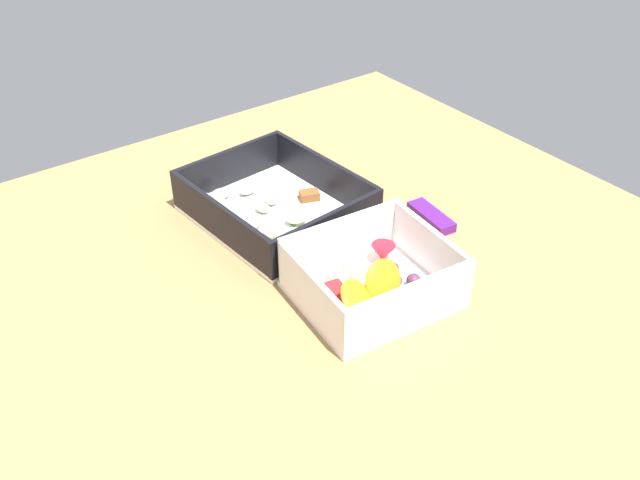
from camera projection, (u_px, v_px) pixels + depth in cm
name	position (u px, v px, depth cm)	size (l,w,h in cm)	color
table_surface	(334.00, 265.00, 80.12)	(80.00, 80.00, 2.00)	#9E7547
pasta_container	(274.00, 208.00, 85.13)	(21.62, 18.48, 5.48)	white
fruit_bowl	(372.00, 281.00, 72.70)	(15.00, 16.77, 6.18)	white
candy_bar	(431.00, 217.00, 85.50)	(7.00, 2.40, 1.20)	#51197A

